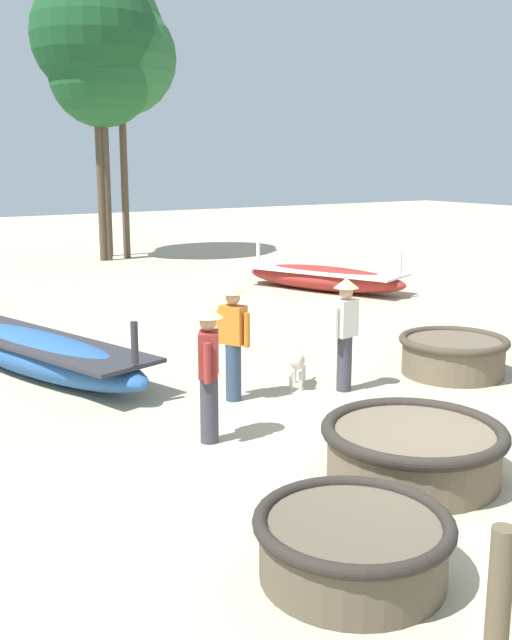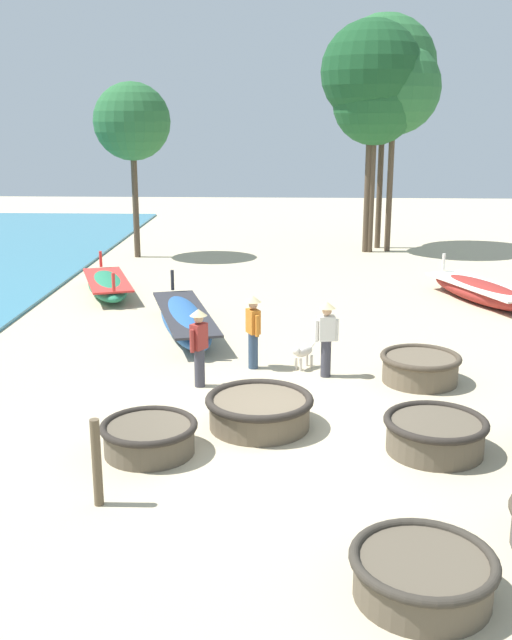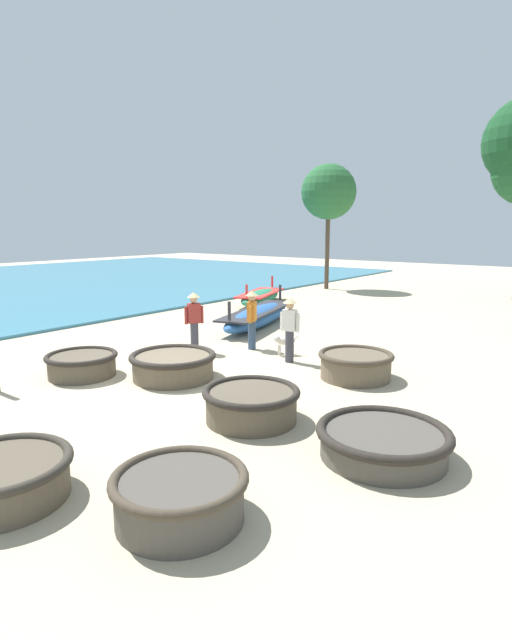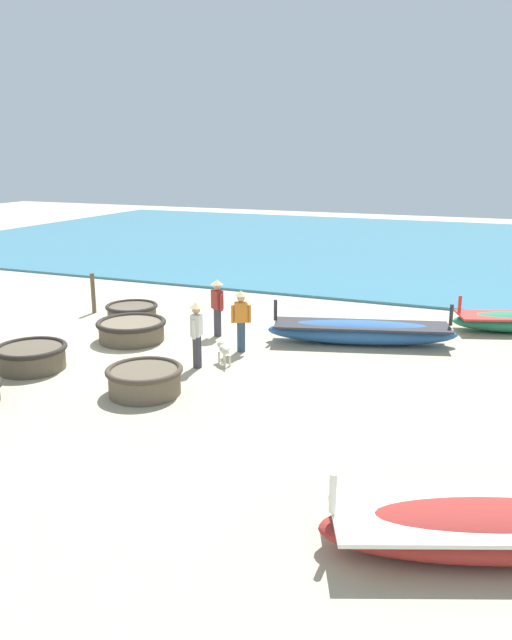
% 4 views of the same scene
% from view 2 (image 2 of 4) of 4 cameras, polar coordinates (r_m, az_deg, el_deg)
% --- Properties ---
extents(ground_plane, '(80.00, 80.00, 0.00)m').
position_cam_2_polar(ground_plane, '(13.61, 1.05, -8.40)').
color(ground_plane, '#BCAD8C').
extents(coracle_tilted, '(1.97, 1.97, 0.59)m').
position_cam_2_polar(coracle_tilted, '(13.64, 0.26, -6.86)').
color(coracle_tilted, brown).
rests_on(coracle_tilted, ground).
extents(coracle_front_right, '(1.75, 1.75, 0.60)m').
position_cam_2_polar(coracle_front_right, '(13.03, 13.49, -8.40)').
color(coracle_front_right, brown).
rests_on(coracle_front_right, ground).
extents(coracle_far_left, '(1.63, 1.63, 0.54)m').
position_cam_2_polar(coracle_far_left, '(12.77, -8.14, -8.76)').
color(coracle_far_left, brown).
rests_on(coracle_far_left, ground).
extents(coracle_upturned, '(1.71, 1.71, 0.61)m').
position_cam_2_polar(coracle_upturned, '(16.25, 12.40, -3.51)').
color(coracle_upturned, brown).
rests_on(coracle_upturned, ground).
extents(coracle_center, '(1.75, 1.75, 0.55)m').
position_cam_2_polar(coracle_center, '(9.42, 12.59, -18.33)').
color(coracle_center, brown).
rests_on(coracle_center, ground).
extents(long_boat_white_hull, '(2.49, 5.31, 1.19)m').
position_cam_2_polar(long_boat_white_hull, '(19.57, -5.45, 0.03)').
color(long_boat_white_hull, '#285693').
rests_on(long_boat_white_hull, ground).
extents(long_boat_green_hull, '(2.92, 4.72, 1.13)m').
position_cam_2_polar(long_boat_green_hull, '(23.77, 16.79, 2.12)').
color(long_boat_green_hull, maroon).
rests_on(long_boat_green_hull, ground).
extents(long_boat_red_hull, '(2.46, 4.26, 1.07)m').
position_cam_2_polar(long_boat_red_hull, '(24.12, -11.25, 2.64)').
color(long_boat_red_hull, '#237551').
rests_on(long_boat_red_hull, ground).
extents(fisherman_by_coracle, '(0.52, 0.36, 1.67)m').
position_cam_2_polar(fisherman_by_coracle, '(16.08, 5.39, -1.08)').
color(fisherman_by_coracle, '#383842').
rests_on(fisherman_by_coracle, ground).
extents(fisherman_standing_right, '(0.36, 0.48, 1.67)m').
position_cam_2_polar(fisherman_standing_right, '(16.54, -0.22, -0.54)').
color(fisherman_standing_right, '#2D425B').
rests_on(fisherman_standing_right, ground).
extents(fisherman_with_hat, '(0.37, 0.46, 1.67)m').
position_cam_2_polar(fisherman_with_hat, '(15.47, -4.36, -1.72)').
color(fisherman_with_hat, '#383842').
rests_on(fisherman_with_hat, ground).
extents(dog, '(0.51, 0.54, 0.55)m').
position_cam_2_polar(dog, '(16.71, 3.59, -2.51)').
color(dog, beige).
rests_on(dog, ground).
extents(mooring_post_mid_beach, '(0.14, 0.14, 1.33)m').
position_cam_2_polar(mooring_post_mid_beach, '(11.14, -12.04, -10.58)').
color(mooring_post_mid_beach, brown).
rests_on(mooring_post_mid_beach, ground).
extents(tree_right_mid, '(4.02, 4.02, 9.17)m').
position_cam_2_polar(tree_right_mid, '(31.26, 8.81, 18.15)').
color(tree_right_mid, '#4C3D2D').
rests_on(tree_right_mid, ground).
extents(tree_left_mid, '(3.38, 3.38, 7.71)m').
position_cam_2_polar(tree_left_mid, '(31.21, 9.07, 16.04)').
color(tree_left_mid, '#4C3D2D').
rests_on(tree_left_mid, ground).
extents(tree_center, '(4.16, 4.16, 9.48)m').
position_cam_2_polar(tree_center, '(32.37, 9.79, 18.44)').
color(tree_center, '#4C3D2D').
rests_on(tree_center, ground).
extents(tree_rightmost, '(3.69, 3.69, 8.41)m').
position_cam_2_polar(tree_rightmost, '(31.57, 10.50, 16.96)').
color(tree_rightmost, '#4C3D2D').
rests_on(tree_rightmost, ground).
extents(tree_tall_back, '(2.97, 2.97, 6.76)m').
position_cam_2_polar(tree_tall_back, '(30.07, -9.42, 14.65)').
color(tree_tall_back, '#4C3D2D').
rests_on(tree_tall_back, ground).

